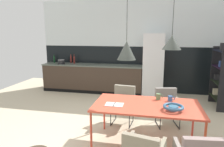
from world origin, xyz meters
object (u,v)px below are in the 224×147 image
open_shelf_unit (221,75)px  fruit_bowl (173,107)px  cooking_pot (61,62)px  pendant_lamp_over_table_far (172,42)px  dining_table (147,107)px  pendant_lamp_over_table_near (127,50)px  refrigerator_column (153,65)px  mug_wide_latte (158,97)px  bottle_vinegar_dark (71,59)px  open_book (114,105)px  armchair_corner_seat (167,102)px  mug_white_ceramic (170,98)px  bottle_spice_small (54,59)px  armchair_near_window (123,100)px  bottle_wine_green (74,60)px

open_shelf_unit → fruit_bowl: bearing=-29.2°
cooking_pot → pendant_lamp_over_table_far: (3.29, -2.87, 0.80)m
dining_table → pendant_lamp_over_table_near: 1.01m
refrigerator_column → cooking_pot: size_ratio=8.68×
dining_table → mug_wide_latte: 0.38m
bottle_vinegar_dark → pendant_lamp_over_table_far: pendant_lamp_over_table_far is taller
mug_wide_latte → refrigerator_column: bearing=92.6°
open_book → pendant_lamp_over_table_near: (0.18, 0.14, 0.90)m
fruit_bowl → armchair_corner_seat: bearing=90.8°
mug_white_ceramic → bottle_spice_small: bottle_spice_small is taller
pendant_lamp_over_table_far → cooking_pot: bearing=138.9°
dining_table → cooking_pot: (-2.94, 2.91, 0.28)m
open_book → open_shelf_unit: open_shelf_unit is taller
armchair_near_window → bottle_vinegar_dark: size_ratio=2.64×
open_book → cooking_pot: (-2.41, 3.04, 0.23)m
fruit_bowl → open_shelf_unit: size_ratio=0.19×
pendant_lamp_over_table_near → cooking_pot: bearing=131.6°
fruit_bowl → mug_white_ceramic: size_ratio=2.59×
open_shelf_unit → pendant_lamp_over_table_near: bearing=-43.1°
refrigerator_column → bottle_wine_green: size_ratio=6.12×
bottle_vinegar_dark → pendant_lamp_over_table_far: size_ratio=0.24×
armchair_near_window → pendant_lamp_over_table_near: bearing=107.2°
bottle_vinegar_dark → pendant_lamp_over_table_near: bearing=-53.6°
armchair_near_window → open_shelf_unit: open_shelf_unit is taller
dining_table → armchair_near_window: 1.02m
bottle_spice_small → cooking_pot: bearing=-35.8°
bottle_spice_small → pendant_lamp_over_table_far: (3.69, -3.16, 0.75)m
armchair_near_window → mug_wide_latte: 0.95m
mug_wide_latte → cooking_pot: cooking_pot is taller
bottle_wine_green → pendant_lamp_over_table_far: size_ratio=0.25×
bottle_vinegar_dark → pendant_lamp_over_table_far: (3.07, -3.17, 0.75)m
refrigerator_column → fruit_bowl: size_ratio=5.96×
cooking_pot → pendant_lamp_over_table_far: 4.44m
pendant_lamp_over_table_near → bottle_spice_small: bearing=133.0°
refrigerator_column → open_book: (-0.60, -3.16, -0.21)m
armchair_corner_seat → fruit_bowl: fruit_bowl is taller
open_book → cooking_pot: bearing=128.3°
bottle_vinegar_dark → pendant_lamp_over_table_near: 4.03m
bottle_vinegar_dark → open_shelf_unit: size_ratio=0.18×
mug_white_ceramic → mug_wide_latte: bearing=167.7°
armchair_corner_seat → open_book: (-0.93, -1.08, 0.26)m
mug_wide_latte → pendant_lamp_over_table_near: bearing=-151.1°
pendant_lamp_over_table_near → armchair_corner_seat: bearing=51.3°
mug_wide_latte → bottle_wine_green: bottle_wine_green is taller
fruit_bowl → cooking_pot: cooking_pot is taller
refrigerator_column → pendant_lamp_over_table_far: 3.11m
cooking_pot → open_book: bearing=-51.7°
open_book → mug_wide_latte: 0.85m
bottle_vinegar_dark → pendant_lamp_over_table_near: pendant_lamp_over_table_near is taller
bottle_wine_green → open_shelf_unit: size_ratio=0.19×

